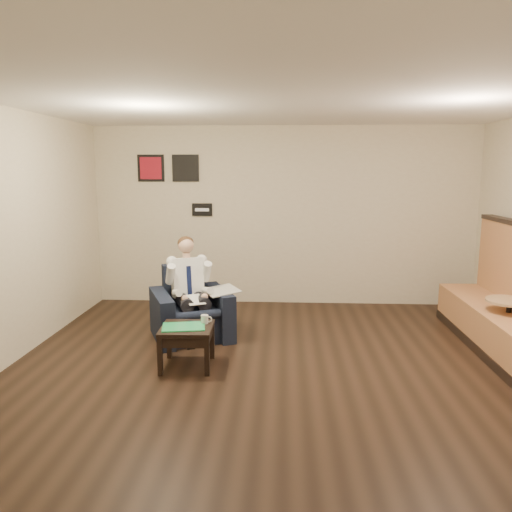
# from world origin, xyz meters

# --- Properties ---
(ground) EXTENTS (6.00, 6.00, 0.00)m
(ground) POSITION_xyz_m (0.00, 0.00, 0.00)
(ground) COLOR black
(ground) RESTS_ON ground
(wall_back) EXTENTS (6.00, 0.02, 2.80)m
(wall_back) POSITION_xyz_m (0.00, 3.00, 1.40)
(wall_back) COLOR beige
(wall_back) RESTS_ON ground
(wall_front) EXTENTS (6.00, 0.02, 2.80)m
(wall_front) POSITION_xyz_m (0.00, -3.00, 1.40)
(wall_front) COLOR beige
(wall_front) RESTS_ON ground
(ceiling) EXTENTS (6.00, 6.00, 0.02)m
(ceiling) POSITION_xyz_m (0.00, 0.00, 2.80)
(ceiling) COLOR white
(ceiling) RESTS_ON wall_back
(seating_sign) EXTENTS (0.32, 0.02, 0.20)m
(seating_sign) POSITION_xyz_m (-1.30, 2.98, 1.50)
(seating_sign) COLOR black
(seating_sign) RESTS_ON wall_back
(art_print_left) EXTENTS (0.42, 0.03, 0.42)m
(art_print_left) POSITION_xyz_m (-2.10, 2.98, 2.15)
(art_print_left) COLOR maroon
(art_print_left) RESTS_ON wall_back
(art_print_right) EXTENTS (0.42, 0.03, 0.42)m
(art_print_right) POSITION_xyz_m (-1.55, 2.98, 2.15)
(art_print_right) COLOR black
(art_print_right) RESTS_ON wall_back
(armchair) EXTENTS (1.21, 1.21, 0.89)m
(armchair) POSITION_xyz_m (-1.17, 1.22, 0.45)
(armchair) COLOR black
(armchair) RESTS_ON ground
(seated_man) EXTENTS (0.88, 1.03, 1.22)m
(seated_man) POSITION_xyz_m (-1.13, 1.11, 0.61)
(seated_man) COLOR white
(seated_man) RESTS_ON armchair
(lap_papers) EXTENTS (0.31, 0.35, 0.01)m
(lap_papers) POSITION_xyz_m (-1.09, 1.02, 0.55)
(lap_papers) COLOR white
(lap_papers) RESTS_ON seated_man
(newspaper) EXTENTS (0.56, 0.61, 0.01)m
(newspaper) POSITION_xyz_m (-0.79, 1.27, 0.61)
(newspaper) COLOR silver
(newspaper) RESTS_ON armchair
(side_table) EXTENTS (0.57, 0.57, 0.45)m
(side_table) POSITION_xyz_m (-1.04, 0.25, 0.23)
(side_table) COLOR black
(side_table) RESTS_ON ground
(green_folder) EXTENTS (0.50, 0.39, 0.01)m
(green_folder) POSITION_xyz_m (-1.07, 0.23, 0.46)
(green_folder) COLOR #23B15B
(green_folder) RESTS_ON side_table
(coffee_mug) EXTENTS (0.08, 0.08, 0.10)m
(coffee_mug) POSITION_xyz_m (-0.87, 0.38, 0.50)
(coffee_mug) COLOR white
(coffee_mug) RESTS_ON side_table
(smartphone) EXTENTS (0.15, 0.09, 0.01)m
(smartphone) POSITION_xyz_m (-1.00, 0.41, 0.46)
(smartphone) COLOR black
(smartphone) RESTS_ON side_table
(banquette) EXTENTS (0.69, 2.89, 1.48)m
(banquette) POSITION_xyz_m (2.59, 0.87, 0.74)
(banquette) COLOR #A76D40
(banquette) RESTS_ON ground
(cafe_table) EXTENTS (0.62, 0.62, 0.65)m
(cafe_table) POSITION_xyz_m (2.60, 0.84, 0.32)
(cafe_table) COLOR tan
(cafe_table) RESTS_ON ground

